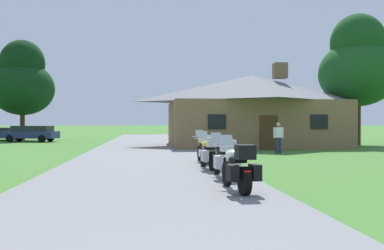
# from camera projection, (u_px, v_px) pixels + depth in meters

# --- Properties ---
(ground_plane) EXTENTS (500.00, 500.00, 0.00)m
(ground_plane) POSITION_uv_depth(u_px,v_px,m) (145.00, 155.00, 22.71)
(ground_plane) COLOR #42752D
(asphalt_driveway) EXTENTS (6.40, 80.00, 0.06)m
(asphalt_driveway) POSITION_uv_depth(u_px,v_px,m) (145.00, 158.00, 20.72)
(asphalt_driveway) COLOR slate
(asphalt_driveway) RESTS_ON ground
(motorcycle_white_nearest_to_camera) EXTENTS (0.83, 2.08, 1.30)m
(motorcycle_white_nearest_to_camera) POSITION_uv_depth(u_px,v_px,m) (238.00, 168.00, 10.28)
(motorcycle_white_nearest_to_camera) COLOR black
(motorcycle_white_nearest_to_camera) RESTS_ON asphalt_driveway
(motorcycle_black_second_in_row) EXTENTS (0.79, 2.08, 1.30)m
(motorcycle_black_second_in_row) POSITION_uv_depth(u_px,v_px,m) (224.00, 159.00, 12.97)
(motorcycle_black_second_in_row) COLOR black
(motorcycle_black_second_in_row) RESTS_ON asphalt_driveway
(motorcycle_yellow_third_in_row) EXTENTS (0.83, 2.08, 1.30)m
(motorcycle_yellow_third_in_row) POSITION_uv_depth(u_px,v_px,m) (209.00, 153.00, 15.34)
(motorcycle_yellow_third_in_row) COLOR black
(motorcycle_yellow_third_in_row) RESTS_ON asphalt_driveway
(motorcycle_yellow_farthest_in_row) EXTENTS (0.66, 2.08, 1.30)m
(motorcycle_yellow_farthest_in_row) POSITION_uv_depth(u_px,v_px,m) (204.00, 149.00, 17.86)
(motorcycle_yellow_farthest_in_row) COLOR black
(motorcycle_yellow_farthest_in_row) RESTS_ON asphalt_driveway
(stone_lodge) EXTENTS (12.09, 9.28, 5.92)m
(stone_lodge) POSITION_uv_depth(u_px,v_px,m) (252.00, 110.00, 31.50)
(stone_lodge) COLOR brown
(stone_lodge) RESTS_ON ground
(bystander_white_shirt_near_lodge) EXTENTS (0.55, 0.24, 1.67)m
(bystander_white_shirt_near_lodge) POSITION_uv_depth(u_px,v_px,m) (278.00, 136.00, 24.00)
(bystander_white_shirt_near_lodge) COLOR navy
(bystander_white_shirt_near_lodge) RESTS_ON ground
(tree_left_far) EXTENTS (6.01, 6.01, 9.60)m
(tree_left_far) POSITION_uv_depth(u_px,v_px,m) (22.00, 81.00, 42.64)
(tree_left_far) COLOR #422D19
(tree_left_far) RESTS_ON ground
(tree_right_of_lodge) EXTENTS (5.70, 5.70, 9.71)m
(tree_right_of_lodge) POSITION_uv_depth(u_px,v_px,m) (358.00, 65.00, 32.88)
(tree_right_of_lodge) COLOR #422D19
(tree_right_of_lodge) RESTS_ON ground
(parked_navy_suv_far_left) EXTENTS (4.87, 2.72, 1.40)m
(parked_navy_suv_far_left) POSITION_uv_depth(u_px,v_px,m) (31.00, 133.00, 38.50)
(parked_navy_suv_far_left) COLOR navy
(parked_navy_suv_far_left) RESTS_ON ground
(parked_white_sedan_far_left) EXTENTS (2.02, 4.26, 1.20)m
(parked_white_sedan_far_left) POSITION_uv_depth(u_px,v_px,m) (3.00, 134.00, 41.92)
(parked_white_sedan_far_left) COLOR silver
(parked_white_sedan_far_left) RESTS_ON ground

